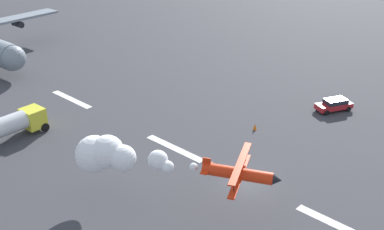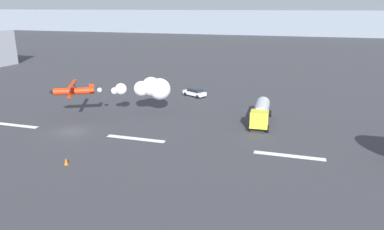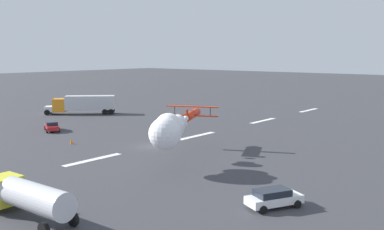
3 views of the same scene
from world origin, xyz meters
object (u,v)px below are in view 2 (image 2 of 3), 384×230
object	(u,v)px
stunt_biplane_red	(145,88)
fuel_tanker_truck	(261,112)
airport_staff_sedan	(195,92)
traffic_cone_far	(66,161)

from	to	relation	value
stunt_biplane_red	fuel_tanker_truck	distance (m)	17.81
fuel_tanker_truck	airport_staff_sedan	world-z (taller)	fuel_tanker_truck
stunt_biplane_red	fuel_tanker_truck	world-z (taller)	stunt_biplane_red
airport_staff_sedan	traffic_cone_far	xyz separation A→B (m)	(-4.67, -33.38, -0.44)
fuel_tanker_truck	traffic_cone_far	world-z (taller)	fuel_tanker_truck
airport_staff_sedan	traffic_cone_far	world-z (taller)	airport_staff_sedan
stunt_biplane_red	airport_staff_sedan	bearing A→B (deg)	75.28
traffic_cone_far	airport_staff_sedan	bearing A→B (deg)	82.03
fuel_tanker_truck	traffic_cone_far	size ratio (longest dim) A/B	11.94
stunt_biplane_red	airport_staff_sedan	size ratio (longest dim) A/B	3.36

